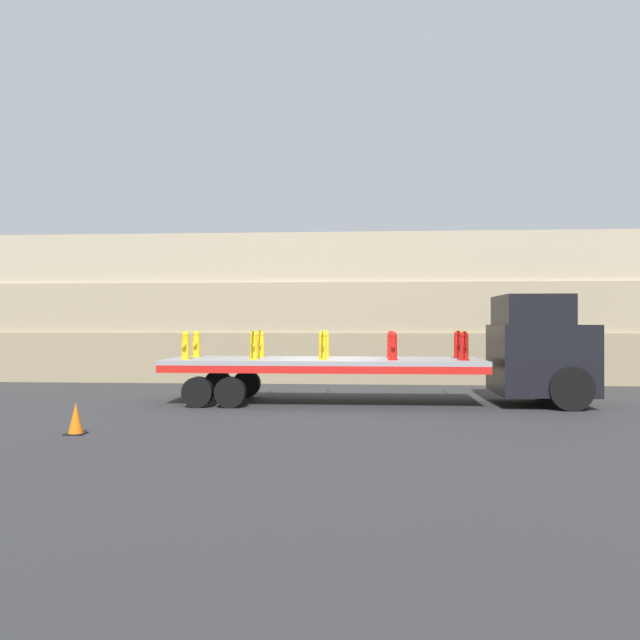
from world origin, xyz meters
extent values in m
plane|color=#2D2D30|center=(0.00, 0.00, 0.00)|extent=(120.00, 120.00, 0.00)
cube|color=gray|center=(0.00, 6.82, 0.95)|extent=(60.00, 3.00, 1.89)
cube|color=tan|center=(0.00, 6.97, 2.84)|extent=(60.00, 3.00, 1.89)
cube|color=tan|center=(0.00, 7.12, 4.73)|extent=(60.00, 3.00, 1.89)
cube|color=black|center=(6.01, 0.00, 1.27)|extent=(2.50, 2.51, 1.90)
cube|color=black|center=(5.76, 0.00, 2.63)|extent=(1.75, 2.31, 0.81)
cube|color=black|center=(6.70, 0.00, 1.65)|extent=(1.00, 2.21, 1.07)
cylinder|color=black|center=(6.45, -1.19, 0.57)|extent=(1.15, 0.28, 1.15)
cylinder|color=black|center=(6.45, 1.19, 0.57)|extent=(1.15, 0.28, 1.15)
cube|color=gray|center=(0.00, 0.00, 1.19)|extent=(8.88, 2.59, 0.12)
cube|color=red|center=(0.00, -1.26, 1.03)|extent=(8.88, 0.08, 0.20)
cube|color=red|center=(0.00, 1.26, 1.03)|extent=(8.88, 0.08, 0.20)
cylinder|color=black|center=(-2.44, -1.19, 0.41)|extent=(0.82, 0.30, 0.82)
cylinder|color=black|center=(-2.44, 1.19, 0.41)|extent=(0.82, 0.30, 0.82)
cylinder|color=black|center=(-3.33, -1.19, 0.41)|extent=(0.82, 0.30, 0.82)
cylinder|color=black|center=(-3.33, 1.19, 0.41)|extent=(0.82, 0.30, 0.82)
cylinder|color=gold|center=(-3.84, -0.57, 1.27)|extent=(0.28, 0.28, 0.03)
cylinder|color=gold|center=(-3.84, -0.57, 1.57)|extent=(0.22, 0.22, 0.64)
sphere|color=gold|center=(-3.84, -0.57, 1.94)|extent=(0.21, 0.21, 0.21)
cylinder|color=gold|center=(-3.84, -0.74, 1.65)|extent=(0.10, 0.13, 0.10)
cylinder|color=gold|center=(-3.84, -0.40, 1.65)|extent=(0.10, 0.13, 0.10)
cylinder|color=gold|center=(-3.84, 0.57, 1.27)|extent=(0.28, 0.28, 0.03)
cylinder|color=gold|center=(-3.84, 0.57, 1.57)|extent=(0.22, 0.22, 0.64)
sphere|color=gold|center=(-3.84, 0.57, 1.94)|extent=(0.21, 0.21, 0.21)
cylinder|color=gold|center=(-3.84, 0.40, 1.65)|extent=(0.10, 0.13, 0.10)
cylinder|color=gold|center=(-3.84, 0.74, 1.65)|extent=(0.10, 0.13, 0.10)
cylinder|color=gold|center=(-1.92, -0.57, 1.27)|extent=(0.28, 0.28, 0.03)
cylinder|color=gold|center=(-1.92, -0.57, 1.57)|extent=(0.22, 0.22, 0.64)
sphere|color=gold|center=(-1.92, -0.57, 1.94)|extent=(0.21, 0.21, 0.21)
cylinder|color=gold|center=(-1.92, -0.74, 1.65)|extent=(0.10, 0.13, 0.10)
cylinder|color=gold|center=(-1.92, -0.40, 1.65)|extent=(0.10, 0.13, 0.10)
cylinder|color=gold|center=(-1.92, 0.57, 1.27)|extent=(0.28, 0.28, 0.03)
cylinder|color=gold|center=(-1.92, 0.57, 1.57)|extent=(0.22, 0.22, 0.64)
sphere|color=gold|center=(-1.92, 0.57, 1.94)|extent=(0.21, 0.21, 0.21)
cylinder|color=gold|center=(-1.92, 0.40, 1.65)|extent=(0.10, 0.13, 0.10)
cylinder|color=gold|center=(-1.92, 0.74, 1.65)|extent=(0.10, 0.13, 0.10)
cylinder|color=gold|center=(0.00, -0.57, 1.27)|extent=(0.28, 0.28, 0.03)
cylinder|color=gold|center=(0.00, -0.57, 1.57)|extent=(0.22, 0.22, 0.64)
sphere|color=gold|center=(0.00, -0.57, 1.94)|extent=(0.21, 0.21, 0.21)
cylinder|color=gold|center=(0.00, -0.74, 1.65)|extent=(0.10, 0.13, 0.10)
cylinder|color=gold|center=(0.00, -0.40, 1.65)|extent=(0.10, 0.13, 0.10)
cylinder|color=gold|center=(0.00, 0.57, 1.27)|extent=(0.28, 0.28, 0.03)
cylinder|color=gold|center=(0.00, 0.57, 1.57)|extent=(0.22, 0.22, 0.64)
sphere|color=gold|center=(0.00, 0.57, 1.94)|extent=(0.21, 0.21, 0.21)
cylinder|color=gold|center=(0.00, 0.40, 1.65)|extent=(0.10, 0.13, 0.10)
cylinder|color=gold|center=(0.00, 0.74, 1.65)|extent=(0.10, 0.13, 0.10)
cylinder|color=red|center=(1.92, -0.57, 1.27)|extent=(0.28, 0.28, 0.03)
cylinder|color=red|center=(1.92, -0.57, 1.57)|extent=(0.22, 0.22, 0.64)
sphere|color=red|center=(1.92, -0.57, 1.94)|extent=(0.21, 0.21, 0.21)
cylinder|color=red|center=(1.92, -0.74, 1.65)|extent=(0.10, 0.13, 0.10)
cylinder|color=red|center=(1.92, -0.40, 1.65)|extent=(0.10, 0.13, 0.10)
cylinder|color=red|center=(1.92, 0.57, 1.27)|extent=(0.28, 0.28, 0.03)
cylinder|color=red|center=(1.92, 0.57, 1.57)|extent=(0.22, 0.22, 0.64)
sphere|color=red|center=(1.92, 0.57, 1.94)|extent=(0.21, 0.21, 0.21)
cylinder|color=red|center=(1.92, 0.40, 1.65)|extent=(0.10, 0.13, 0.10)
cylinder|color=red|center=(1.92, 0.74, 1.65)|extent=(0.10, 0.13, 0.10)
cylinder|color=red|center=(3.84, -0.57, 1.27)|extent=(0.28, 0.28, 0.03)
cylinder|color=red|center=(3.84, -0.57, 1.57)|extent=(0.22, 0.22, 0.64)
sphere|color=red|center=(3.84, -0.57, 1.94)|extent=(0.21, 0.21, 0.21)
cylinder|color=red|center=(3.84, -0.74, 1.65)|extent=(0.10, 0.13, 0.10)
cylinder|color=red|center=(3.84, -0.40, 1.65)|extent=(0.10, 0.13, 0.10)
cylinder|color=red|center=(3.84, 0.57, 1.27)|extent=(0.28, 0.28, 0.03)
cylinder|color=red|center=(3.84, 0.57, 1.57)|extent=(0.22, 0.22, 0.64)
sphere|color=red|center=(3.84, 0.57, 1.94)|extent=(0.21, 0.21, 0.21)
cylinder|color=red|center=(3.84, 0.40, 1.65)|extent=(0.10, 0.13, 0.10)
cylinder|color=red|center=(3.84, 0.74, 1.65)|extent=(0.10, 0.13, 0.10)
cube|color=yellow|center=(-1.92, 0.00, 2.05)|extent=(0.05, 2.79, 0.01)
cube|color=yellow|center=(0.00, 0.00, 2.05)|extent=(0.05, 2.79, 0.01)
cube|color=yellow|center=(3.84, 0.00, 2.05)|extent=(0.05, 2.79, 0.01)
cube|color=black|center=(-4.74, -5.32, 0.01)|extent=(0.38, 0.38, 0.03)
cone|color=orange|center=(-4.74, -5.32, 0.34)|extent=(0.29, 0.29, 0.62)
camera|label=1|loc=(1.09, -17.64, 2.27)|focal=35.00mm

